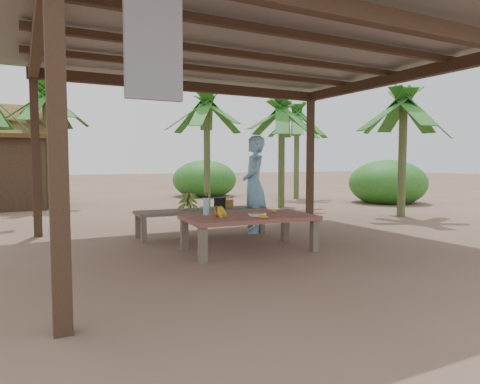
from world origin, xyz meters
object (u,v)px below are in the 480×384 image
work_table (249,220)px  plate (257,214)px  water_flask (206,206)px  cooking_pot (220,203)px  bench (202,213)px  ripe_banana_bunch (216,211)px  woman (254,184)px

work_table → plate: 0.15m
water_flask → plate: bearing=-35.5°
work_table → cooking_pot: bearing=85.6°
work_table → bench: (-0.14, 1.42, -0.04)m
ripe_banana_bunch → plate: size_ratio=1.04×
ripe_banana_bunch → woman: 1.85m
plate → woman: size_ratio=0.15×
ripe_banana_bunch → water_flask: (-0.02, 0.30, 0.05)m
work_table → bench: size_ratio=0.84×
ripe_banana_bunch → woman: woman is taller
water_flask → cooking_pot: (0.73, 1.13, -0.09)m
bench → woman: size_ratio=1.30×
work_table → ripe_banana_bunch: bearing=-177.9°
plate → bench: bearing=97.9°
ripe_banana_bunch → water_flask: 0.30m
water_flask → woman: bearing=36.6°
ripe_banana_bunch → plate: ripe_banana_bunch is taller
cooking_pot → woman: size_ratio=0.13×
plate → cooking_pot: cooking_pot is taller
woman → cooking_pot: bearing=-80.9°
bench → work_table: bearing=-81.9°
bench → water_flask: bearing=-106.3°
work_table → cooking_pot: cooking_pot is taller
ripe_banana_bunch → cooking_pot: size_ratio=1.25×
plate → water_flask: (-0.59, 0.42, 0.11)m
work_table → woman: size_ratio=1.09×
woman → water_flask: bearing=-30.9°
work_table → plate: bearing=-51.4°
water_flask → woman: 1.67m
water_flask → woman: woman is taller
water_flask → bench: bearing=71.1°
work_table → ripe_banana_bunch: size_ratio=6.95×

